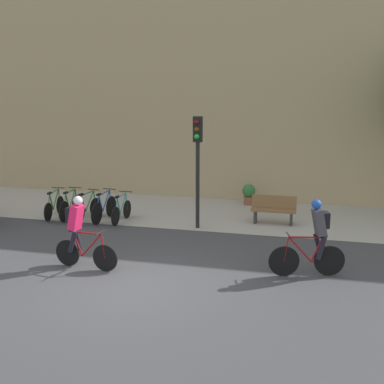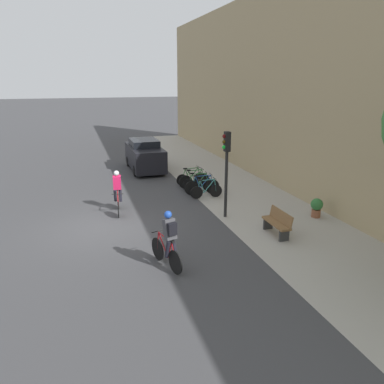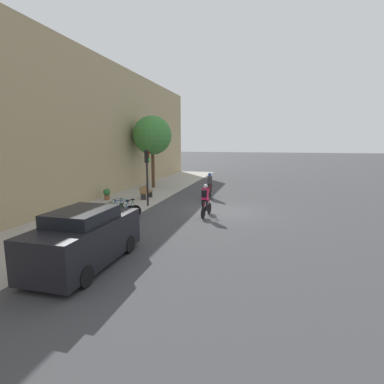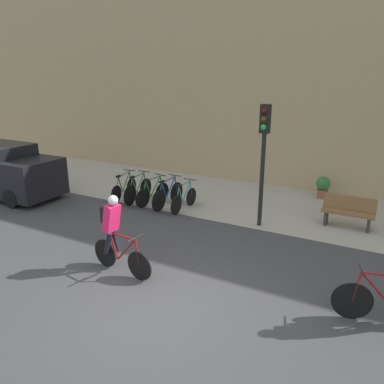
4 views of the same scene
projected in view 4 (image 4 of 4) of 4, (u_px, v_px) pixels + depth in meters
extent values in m
plane|color=#3D3D3F|center=(158.00, 310.00, 6.94)|extent=(200.00, 200.00, 0.00)
cube|color=#A39E93|center=(268.00, 204.00, 12.61)|extent=(44.00, 4.50, 0.01)
cube|color=tan|center=(298.00, 54.00, 13.29)|extent=(44.00, 0.60, 9.75)
cylinder|color=black|center=(139.00, 266.00, 7.86)|extent=(0.65, 0.11, 0.65)
cylinder|color=black|center=(105.00, 253.00, 8.43)|extent=(0.65, 0.11, 0.65)
cylinder|color=maroon|center=(127.00, 249.00, 7.97)|extent=(0.57, 0.11, 0.62)
cylinder|color=maroon|center=(114.00, 246.00, 8.19)|extent=(0.27, 0.07, 0.58)
cylinder|color=maroon|center=(122.00, 236.00, 7.95)|extent=(0.77, 0.13, 0.07)
cylinder|color=maroon|center=(112.00, 256.00, 8.32)|extent=(0.42, 0.08, 0.05)
cylinder|color=maroon|center=(107.00, 243.00, 8.30)|extent=(0.22, 0.06, 0.56)
cylinder|color=maroon|center=(137.00, 253.00, 7.80)|extent=(0.12, 0.05, 0.59)
cylinder|color=black|center=(135.00, 238.00, 7.72)|extent=(0.08, 0.46, 0.03)
cube|color=black|center=(109.00, 231.00, 8.16)|extent=(0.21, 0.10, 0.06)
cube|color=#EA1E56|center=(112.00, 218.00, 8.00)|extent=(0.36, 0.36, 0.63)
sphere|color=silver|center=(113.00, 200.00, 7.83)|extent=(0.24, 0.24, 0.22)
cylinder|color=black|center=(108.00, 243.00, 8.12)|extent=(0.29, 0.14, 0.56)
cylinder|color=black|center=(115.00, 240.00, 8.29)|extent=(0.25, 0.14, 0.56)
cube|color=black|center=(107.00, 214.00, 8.06)|extent=(0.17, 0.27, 0.36)
cylinder|color=black|center=(352.00, 301.00, 6.60)|extent=(0.69, 0.23, 0.71)
cylinder|color=maroon|center=(376.00, 289.00, 6.44)|extent=(0.56, 0.20, 0.62)
cylinder|color=maroon|center=(357.00, 287.00, 6.50)|extent=(0.12, 0.07, 0.59)
cylinder|color=black|center=(362.00, 270.00, 6.39)|extent=(0.15, 0.45, 0.03)
cylinder|color=black|center=(131.00, 186.00, 13.54)|extent=(0.11, 0.61, 0.61)
cylinder|color=black|center=(116.00, 194.00, 12.64)|extent=(0.11, 0.61, 0.61)
cylinder|color=#2D6B33|center=(126.00, 181.00, 13.15)|extent=(0.11, 0.56, 0.62)
cylinder|color=#2D6B33|center=(120.00, 185.00, 12.82)|extent=(0.07, 0.26, 0.58)
cylinder|color=#2D6B33|center=(124.00, 174.00, 12.96)|extent=(0.13, 0.75, 0.07)
cylinder|color=#2D6B33|center=(119.00, 193.00, 12.82)|extent=(0.08, 0.41, 0.05)
cylinder|color=#2D6B33|center=(117.00, 186.00, 12.64)|extent=(0.06, 0.21, 0.56)
cylinder|color=#2D6B33|center=(131.00, 179.00, 13.41)|extent=(0.05, 0.12, 0.58)
cylinder|color=black|center=(129.00, 170.00, 13.28)|extent=(0.46, 0.08, 0.03)
cube|color=black|center=(118.00, 176.00, 12.62)|extent=(0.10, 0.21, 0.06)
cylinder|color=black|center=(146.00, 188.00, 13.22)|extent=(0.07, 0.69, 0.69)
cylinder|color=black|center=(130.00, 196.00, 12.38)|extent=(0.07, 0.69, 0.69)
cylinder|color=#2D6B33|center=(140.00, 183.00, 12.85)|extent=(0.07, 0.54, 0.62)
cylinder|color=#2D6B33|center=(134.00, 186.00, 12.55)|extent=(0.05, 0.25, 0.58)
cylinder|color=#2D6B33|center=(138.00, 175.00, 12.68)|extent=(0.07, 0.72, 0.07)
cylinder|color=#2D6B33|center=(133.00, 194.00, 12.55)|extent=(0.05, 0.39, 0.05)
cylinder|color=#2D6B33|center=(131.00, 187.00, 12.38)|extent=(0.04, 0.21, 0.56)
cylinder|color=#2D6B33|center=(145.00, 180.00, 13.10)|extent=(0.04, 0.12, 0.58)
cylinder|color=black|center=(144.00, 171.00, 12.97)|extent=(0.46, 0.05, 0.03)
cube|color=black|center=(132.00, 177.00, 12.36)|extent=(0.09, 0.20, 0.06)
cylinder|color=black|center=(162.00, 192.00, 12.90)|extent=(0.14, 0.62, 0.63)
cylinder|color=black|center=(143.00, 199.00, 12.18)|extent=(0.14, 0.62, 0.63)
cylinder|color=#2D6B33|center=(156.00, 186.00, 12.57)|extent=(0.13, 0.53, 0.62)
cylinder|color=#2D6B33|center=(148.00, 189.00, 12.31)|extent=(0.08, 0.25, 0.58)
cylinder|color=#2D6B33|center=(153.00, 178.00, 12.41)|extent=(0.16, 0.70, 0.07)
cylinder|color=#2D6B33|center=(147.00, 197.00, 12.33)|extent=(0.09, 0.38, 0.05)
cylinder|color=#2D6B33|center=(144.00, 190.00, 12.16)|extent=(0.06, 0.20, 0.56)
cylinder|color=#2D6B33|center=(161.00, 184.00, 12.78)|extent=(0.05, 0.12, 0.58)
cylinder|color=black|center=(160.00, 175.00, 12.65)|extent=(0.46, 0.10, 0.03)
cube|color=black|center=(146.00, 180.00, 12.13)|extent=(0.11, 0.21, 0.06)
cylinder|color=black|center=(177.00, 193.00, 12.67)|extent=(0.07, 0.71, 0.70)
cylinder|color=black|center=(159.00, 201.00, 11.83)|extent=(0.07, 0.71, 0.70)
cylinder|color=#1E478C|center=(171.00, 187.00, 12.30)|extent=(0.07, 0.56, 0.62)
cylinder|color=#1E478C|center=(164.00, 190.00, 12.00)|extent=(0.05, 0.26, 0.58)
cylinder|color=#1E478C|center=(169.00, 180.00, 12.13)|extent=(0.08, 0.76, 0.07)
cylinder|color=#1E478C|center=(163.00, 199.00, 12.00)|extent=(0.05, 0.41, 0.05)
cylinder|color=#1E478C|center=(160.00, 192.00, 11.83)|extent=(0.04, 0.22, 0.56)
cylinder|color=#1E478C|center=(176.00, 185.00, 12.55)|extent=(0.04, 0.12, 0.59)
cylinder|color=black|center=(175.00, 175.00, 12.42)|extent=(0.46, 0.05, 0.03)
cube|color=black|center=(162.00, 182.00, 11.81)|extent=(0.09, 0.20, 0.06)
cylinder|color=black|center=(191.00, 197.00, 12.39)|extent=(0.05, 0.60, 0.60)
cylinder|color=black|center=(176.00, 205.00, 11.60)|extent=(0.05, 0.60, 0.60)
cylinder|color=teal|center=(186.00, 191.00, 12.04)|extent=(0.05, 0.53, 0.62)
cylinder|color=teal|center=(181.00, 195.00, 11.75)|extent=(0.04, 0.25, 0.58)
cylinder|color=teal|center=(185.00, 184.00, 11.87)|extent=(0.05, 0.71, 0.07)
cylinder|color=teal|center=(179.00, 204.00, 11.76)|extent=(0.04, 0.38, 0.05)
cylinder|color=teal|center=(178.00, 196.00, 11.59)|extent=(0.04, 0.20, 0.56)
cylinder|color=teal|center=(191.00, 189.00, 12.27)|extent=(0.04, 0.11, 0.58)
cylinder|color=black|center=(190.00, 179.00, 12.14)|extent=(0.46, 0.04, 0.03)
cube|color=black|center=(179.00, 186.00, 11.57)|extent=(0.08, 0.20, 0.06)
cylinder|color=black|center=(262.00, 168.00, 10.33)|extent=(0.12, 0.12, 3.43)
cube|color=black|center=(265.00, 119.00, 9.93)|extent=(0.26, 0.20, 0.76)
sphere|color=#590C0C|center=(264.00, 111.00, 9.76)|extent=(0.15, 0.15, 0.15)
sphere|color=#4C380A|center=(264.00, 119.00, 9.82)|extent=(0.15, 0.15, 0.15)
sphere|color=green|center=(263.00, 127.00, 9.89)|extent=(0.15, 0.15, 0.15)
cube|color=brown|center=(348.00, 213.00, 10.55)|extent=(1.42, 0.40, 0.08)
cube|color=brown|center=(350.00, 203.00, 10.62)|extent=(1.42, 0.12, 0.40)
cube|color=#2D2D2D|center=(326.00, 217.00, 10.87)|extent=(0.08, 0.36, 0.45)
cube|color=#2D2D2D|center=(369.00, 224.00, 10.36)|extent=(0.08, 0.36, 0.45)
cube|color=black|center=(5.00, 173.00, 13.32)|extent=(4.30, 1.78, 1.27)
cube|color=black|center=(0.00, 150.00, 13.12)|extent=(2.06, 1.57, 0.40)
cylinder|color=black|center=(12.00, 199.00, 12.18)|extent=(0.62, 0.20, 0.62)
cylinder|color=black|center=(52.00, 186.00, 13.55)|extent=(0.62, 0.20, 0.62)
cylinder|color=black|center=(4.00, 177.00, 14.76)|extent=(0.62, 0.20, 0.62)
cylinder|color=brown|center=(322.00, 194.00, 13.19)|extent=(0.36, 0.36, 0.32)
sphere|color=#2D6B33|center=(323.00, 183.00, 13.07)|extent=(0.48, 0.48, 0.48)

